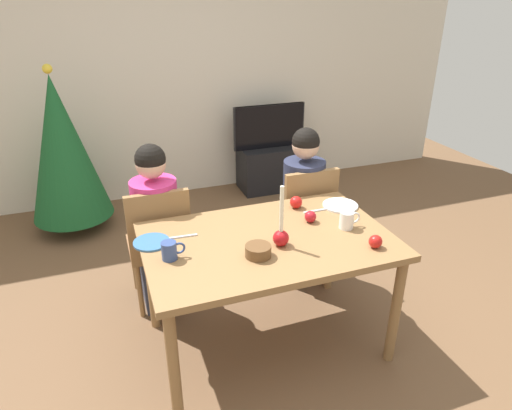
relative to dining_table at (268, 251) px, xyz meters
name	(u,v)px	position (x,y,z in m)	size (l,w,h in m)	color
ground_plane	(267,341)	(0.00, 0.00, -0.67)	(7.68, 7.68, 0.00)	brown
back_wall	(175,70)	(0.00, 2.60, 0.63)	(6.40, 0.10, 2.60)	beige
dining_table	(268,251)	(0.00, 0.00, 0.00)	(1.40, 0.90, 0.75)	olive
chair_left	(159,241)	(-0.54, 0.61, -0.15)	(0.40, 0.40, 0.90)	olive
chair_right	(304,216)	(0.53, 0.61, -0.15)	(0.40, 0.40, 0.90)	olive
person_left_child	(158,231)	(-0.54, 0.64, -0.10)	(0.30, 0.30, 1.17)	#33384C
person_right_child	(303,207)	(0.53, 0.64, -0.10)	(0.30, 0.30, 1.17)	#33384C
tv_stand	(269,168)	(0.91, 2.30, -0.43)	(0.64, 0.40, 0.48)	black
tv	(269,126)	(0.91, 2.30, 0.04)	(0.79, 0.05, 0.46)	black
christmas_tree	(63,149)	(-1.13, 2.03, 0.11)	(0.70, 0.70, 1.49)	brown
candle_centerpiece	(281,234)	(0.04, -0.10, 0.15)	(0.09, 0.09, 0.35)	red
plate_left	(151,242)	(-0.63, 0.17, 0.09)	(0.20, 0.20, 0.01)	teal
plate_right	(340,205)	(0.60, 0.23, 0.09)	(0.23, 0.23, 0.01)	silver
mug_left	(170,251)	(-0.56, -0.03, 0.13)	(0.13, 0.08, 0.10)	#33477F
mug_right	(347,220)	(0.48, -0.04, 0.14)	(0.13, 0.08, 0.10)	white
fork_left	(182,237)	(-0.46, 0.18, 0.09)	(0.18, 0.01, 0.01)	silver
fork_right	(317,211)	(0.42, 0.22, 0.09)	(0.18, 0.01, 0.01)	silver
bowl_walnuts	(258,251)	(-0.12, -0.16, 0.11)	(0.14, 0.14, 0.06)	brown
apple_near_candle	(296,202)	(0.31, 0.31, 0.12)	(0.08, 0.08, 0.08)	red
apple_by_left_plate	(375,242)	(0.51, -0.29, 0.12)	(0.07, 0.07, 0.07)	red
apple_by_right_mug	(310,217)	(0.31, 0.10, 0.12)	(0.07, 0.07, 0.07)	#AF1720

